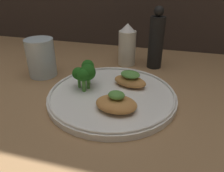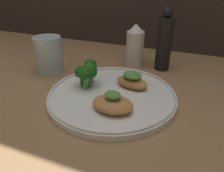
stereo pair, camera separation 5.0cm
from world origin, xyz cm
name	(u,v)px [view 1 (the left image)]	position (x,y,z in cm)	size (l,w,h in cm)	color
ground_plane	(112,100)	(0.00, 0.00, -0.50)	(180.00, 180.00, 1.00)	#936D47
plate	(112,95)	(0.00, 0.00, 0.99)	(29.91, 29.91, 2.00)	white
grilled_meat_front	(116,103)	(2.61, -6.14, 2.93)	(8.95, 6.76, 4.25)	#BC7F42
grilled_meat_middle	(130,80)	(3.25, 4.98, 3.03)	(9.15, 6.50, 3.86)	#BC7F42
broccoli_bunch	(85,72)	(-6.98, 1.26, 5.49)	(5.68, 6.91, 6.39)	#569942
sauce_bottle	(127,45)	(-1.24, 22.22, 6.23)	(5.38, 5.38, 13.02)	silver
pepper_grinder	(156,41)	(7.51, 22.22, 8.37)	(4.44, 4.44, 18.29)	black
drinking_glass	(41,58)	(-22.70, 7.61, 5.29)	(7.78, 7.78, 10.58)	silver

